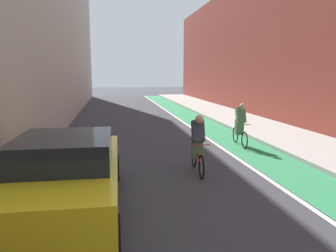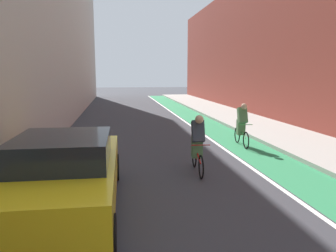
# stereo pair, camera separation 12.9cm
# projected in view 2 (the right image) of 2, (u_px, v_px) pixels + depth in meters

# --- Properties ---
(ground_plane) EXTENTS (98.74, 98.74, 0.00)m
(ground_plane) POSITION_uv_depth(u_px,v_px,m) (156.00, 133.00, 14.66)
(ground_plane) COLOR #38383D
(bike_lane_paint) EXTENTS (1.60, 44.88, 0.00)m
(bike_lane_paint) POSITION_uv_depth(u_px,v_px,m) (206.00, 124.00, 17.06)
(bike_lane_paint) COLOR #2D8451
(bike_lane_paint) RESTS_ON ground
(lane_divider_stripe) EXTENTS (0.12, 44.88, 0.00)m
(lane_divider_stripe) POSITION_uv_depth(u_px,v_px,m) (190.00, 125.00, 16.92)
(lane_divider_stripe) COLOR white
(lane_divider_stripe) RESTS_ON ground
(sidewalk_right) EXTENTS (3.05, 44.88, 0.14)m
(sidewalk_right) POSITION_uv_depth(u_px,v_px,m) (248.00, 122.00, 17.40)
(sidewalk_right) COLOR #A8A59E
(sidewalk_right) RESTS_ON ground
(building_facade_right) EXTENTS (2.40, 40.88, 8.87)m
(building_facade_right) POSITION_uv_depth(u_px,v_px,m) (282.00, 43.00, 19.08)
(building_facade_right) COLOR brown
(building_facade_right) RESTS_ON ground
(parked_sedan_yellow_cab) EXTENTS (2.00, 4.67, 1.53)m
(parked_sedan_yellow_cab) POSITION_uv_depth(u_px,v_px,m) (66.00, 173.00, 6.13)
(parked_sedan_yellow_cab) COLOR yellow
(parked_sedan_yellow_cab) RESTS_ON ground
(cyclist_trailing) EXTENTS (0.48, 1.66, 1.59)m
(cyclist_trailing) POSITION_uv_depth(u_px,v_px,m) (198.00, 142.00, 8.64)
(cyclist_trailing) COLOR black
(cyclist_trailing) RESTS_ON ground
(cyclist_far) EXTENTS (0.48, 1.66, 1.59)m
(cyclist_far) POSITION_uv_depth(u_px,v_px,m) (242.00, 124.00, 11.92)
(cyclist_far) COLOR black
(cyclist_far) RESTS_ON ground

